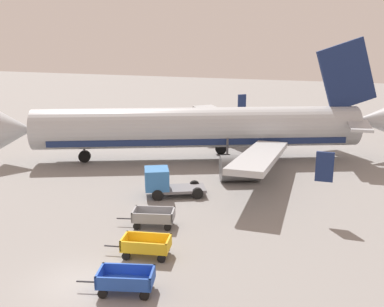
# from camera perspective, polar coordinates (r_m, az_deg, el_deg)

# --- Properties ---
(ground_plane) EXTENTS (220.00, 220.00, 0.00)m
(ground_plane) POSITION_cam_1_polar(r_m,az_deg,el_deg) (23.04, -13.98, -15.41)
(ground_plane) COLOR gray
(airplane) EXTENTS (35.56, 29.20, 11.34)m
(airplane) POSITION_cam_1_polar(r_m,az_deg,el_deg) (42.65, 2.08, 3.15)
(airplane) COLOR #B2B7BC
(airplane) RESTS_ON ground
(baggage_cart_third_in_row) EXTENTS (3.61, 2.05, 1.07)m
(baggage_cart_third_in_row) POSITION_cam_1_polar(r_m,az_deg,el_deg) (21.66, -8.26, -15.32)
(baggage_cart_third_in_row) COLOR #234CB2
(baggage_cart_third_in_row) RESTS_ON ground
(baggage_cart_fourth_in_row) EXTENTS (3.63, 1.90, 1.07)m
(baggage_cart_fourth_in_row) POSITION_cam_1_polar(r_m,az_deg,el_deg) (24.70, -5.75, -11.34)
(baggage_cart_fourth_in_row) COLOR gold
(baggage_cart_fourth_in_row) RESTS_ON ground
(baggage_cart_far_end) EXTENTS (3.62, 2.02, 1.07)m
(baggage_cart_far_end) POSITION_cam_1_polar(r_m,az_deg,el_deg) (28.30, -4.83, -7.90)
(baggage_cart_far_end) COLOR gray
(baggage_cart_far_end) RESTS_ON ground
(service_truck_beside_carts) EXTENTS (4.75, 3.73, 2.10)m
(service_truck_beside_carts) POSITION_cam_1_polar(r_m,az_deg,el_deg) (33.32, -3.57, -3.51)
(service_truck_beside_carts) COLOR slate
(service_truck_beside_carts) RESTS_ON ground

